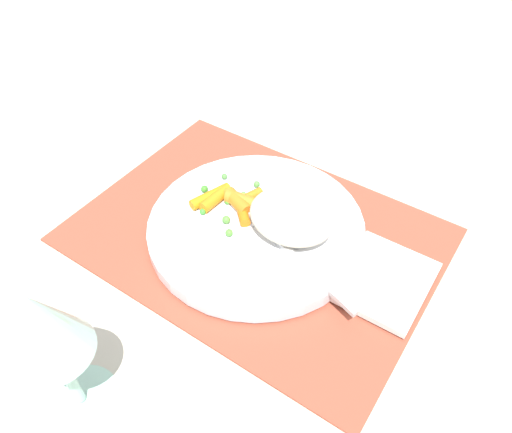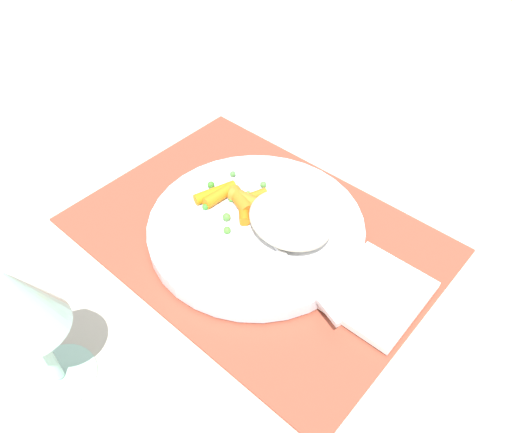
% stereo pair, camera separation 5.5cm
% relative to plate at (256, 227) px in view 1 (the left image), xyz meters
% --- Properties ---
extents(ground_plane, '(2.40, 2.40, 0.00)m').
position_rel_plate_xyz_m(ground_plane, '(0.00, 0.00, -0.01)').
color(ground_plane, beige).
extents(placemat, '(0.42, 0.31, 0.01)m').
position_rel_plate_xyz_m(placemat, '(0.00, 0.00, -0.01)').
color(placemat, '#9E4733').
rests_on(placemat, ground_plane).
extents(plate, '(0.26, 0.26, 0.02)m').
position_rel_plate_xyz_m(plate, '(0.00, 0.00, 0.00)').
color(plate, white).
rests_on(plate, placemat).
extents(rice_mound, '(0.10, 0.09, 0.04)m').
position_rel_plate_xyz_m(rice_mound, '(-0.04, -0.01, 0.03)').
color(rice_mound, beige).
rests_on(rice_mound, plate).
extents(carrot_portion, '(0.08, 0.07, 0.02)m').
position_rel_plate_xyz_m(carrot_portion, '(0.04, -0.01, 0.02)').
color(carrot_portion, orange).
rests_on(carrot_portion, plate).
extents(pea_scatter, '(0.08, 0.10, 0.01)m').
position_rel_plate_xyz_m(pea_scatter, '(0.04, -0.01, 0.01)').
color(pea_scatter, green).
rests_on(pea_scatter, plate).
extents(fork, '(0.20, 0.08, 0.01)m').
position_rel_plate_xyz_m(fork, '(-0.04, 0.01, 0.01)').
color(fork, silver).
rests_on(fork, plate).
extents(wine_glass, '(0.07, 0.07, 0.16)m').
position_rel_plate_xyz_m(wine_glass, '(0.02, 0.27, 0.10)').
color(wine_glass, '#B2E0CC').
rests_on(wine_glass, ground_plane).
extents(napkin, '(0.09, 0.11, 0.01)m').
position_rel_plate_xyz_m(napkin, '(-0.16, -0.02, -0.00)').
color(napkin, white).
rests_on(napkin, placemat).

